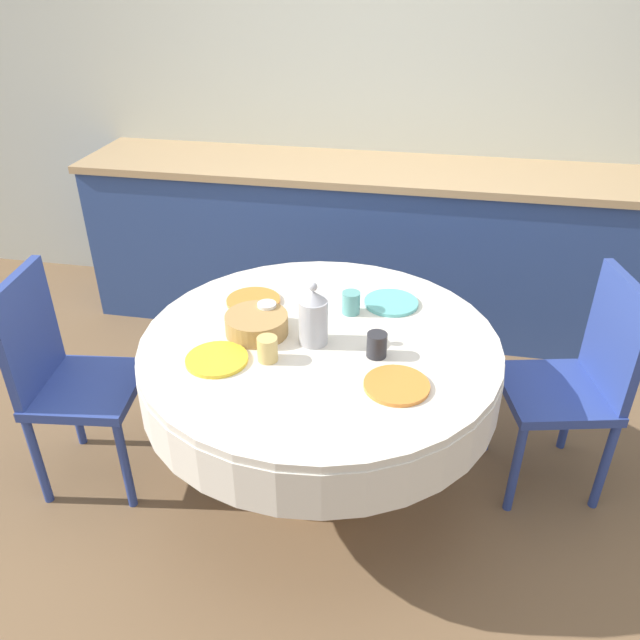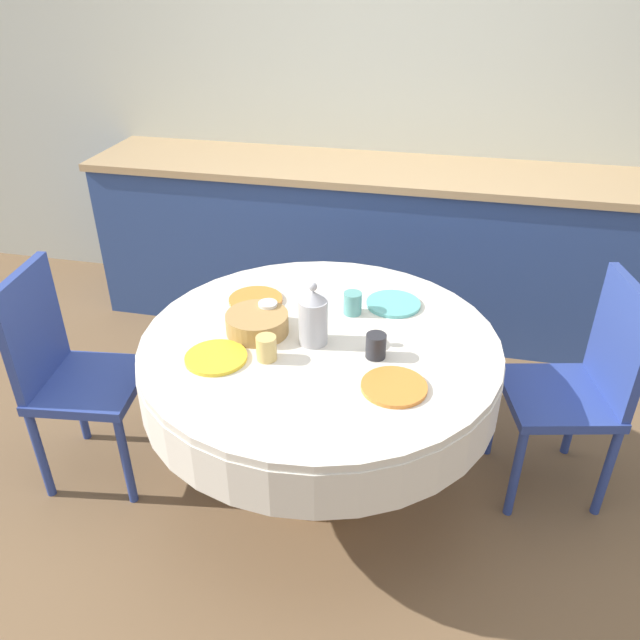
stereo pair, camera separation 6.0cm
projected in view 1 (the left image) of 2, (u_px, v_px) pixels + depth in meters
name	position (u px, v px, depth m)	size (l,w,h in m)	color
ground_plane	(320.00, 481.00, 2.67)	(12.00, 12.00, 0.00)	brown
wall_back	(380.00, 86.00, 3.50)	(7.00, 0.05, 2.60)	beige
kitchen_counter	(367.00, 245.00, 3.64)	(3.24, 0.64, 0.94)	#2D4784
dining_table	(320.00, 366.00, 2.36)	(1.34, 1.34, 0.72)	olive
chair_left	(578.00, 376.00, 2.43)	(0.48, 0.48, 0.94)	#2D428E
chair_right	(64.00, 372.00, 2.46)	(0.45, 0.45, 0.94)	#2D428E
plate_near_left	(217.00, 359.00, 2.17)	(0.22, 0.22, 0.01)	yellow
cup_near_left	(267.00, 349.00, 2.15)	(0.07, 0.07, 0.09)	#DBB766
plate_near_right	(397.00, 385.00, 2.04)	(0.22, 0.22, 0.01)	orange
cup_near_right	(377.00, 345.00, 2.18)	(0.07, 0.07, 0.09)	#28282D
plate_far_left	(253.00, 301.00, 2.53)	(0.22, 0.22, 0.01)	orange
cup_far_left	(267.00, 314.00, 2.36)	(0.07, 0.07, 0.09)	white
plate_far_right	(391.00, 303.00, 2.51)	(0.22, 0.22, 0.01)	#60BCB7
cup_far_right	(351.00, 303.00, 2.44)	(0.07, 0.07, 0.09)	#5BA39E
coffee_carafe	(313.00, 317.00, 2.22)	(0.11, 0.11, 0.24)	#B2B2B7
bread_basket	(257.00, 324.00, 2.31)	(0.23, 0.23, 0.08)	#AD844C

